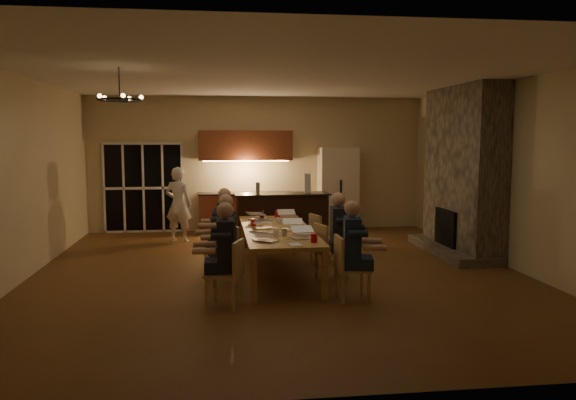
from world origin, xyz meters
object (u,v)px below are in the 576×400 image
at_px(person_right_near, 352,251).
at_px(chandelier, 120,100).
at_px(bar_bottle, 258,188).
at_px(plate_near, 302,234).
at_px(person_left_far, 225,228).
at_px(can_cola, 262,215).
at_px(chair_left_near, 224,273).
at_px(chair_left_far, 220,242).
at_px(plate_left, 261,238).
at_px(chair_left_mid, 221,255).
at_px(redcup_near, 314,238).
at_px(can_silver, 284,232).
at_px(laptop_a, 266,233).
at_px(laptop_d, 293,223).
at_px(mug_back, 256,219).
at_px(redcup_far, 277,214).
at_px(laptop_c, 262,221).
at_px(bar_blender, 308,183).
at_px(dining_table, 277,252).
at_px(mug_mid, 278,220).
at_px(laptop_b, 304,231).
at_px(laptop_f, 287,213).
at_px(mug_front, 276,232).
at_px(chair_right_mid, 332,251).
at_px(person_left_near, 225,254).
at_px(refrigerator, 338,189).
at_px(bar_island, 282,219).
at_px(chair_right_far, 325,239).
at_px(person_left_mid, 226,239).
at_px(person_right_mid, 338,236).
at_px(redcup_mid, 254,222).
at_px(laptop_e, 258,213).
at_px(standing_person, 178,204).
at_px(chair_right_near, 353,268).

bearing_deg(person_right_near, chandelier, 85.90).
bearing_deg(bar_bottle, plate_near, -81.71).
relative_size(person_left_far, can_cola, 11.50).
xyz_separation_m(chair_left_near, chair_left_far, (-0.03, 2.32, 0.00)).
bearing_deg(person_right_near, bar_bottle, 22.97).
bearing_deg(chandelier, plate_left, -1.18).
relative_size(chair_left_mid, bar_bottle, 3.71).
xyz_separation_m(redcup_near, can_silver, (-0.35, 0.57, 0.00)).
height_order(laptop_a, laptop_d, same).
bearing_deg(mug_back, redcup_far, 52.18).
distance_m(laptop_c, bar_blender, 2.84).
height_order(dining_table, laptop_c, laptop_c).
relative_size(laptop_c, bar_bottle, 1.33).
relative_size(chair_left_far, mug_mid, 8.90).
relative_size(laptop_b, laptop_f, 1.00).
relative_size(laptop_b, mug_front, 3.20).
height_order(chair_right_mid, person_left_near, person_left_near).
bearing_deg(chandelier, laptop_d, 15.45).
bearing_deg(laptop_a, refrigerator, -77.96).
bearing_deg(bar_island, refrigerator, 44.75).
relative_size(refrigerator, can_silver, 16.67).
height_order(chair_right_mid, laptop_f, laptop_f).
relative_size(chandelier, laptop_c, 1.92).
bearing_deg(chair_left_near, chair_right_far, 160.67).
height_order(person_left_mid, redcup_far, person_left_mid).
xyz_separation_m(redcup_far, can_cola, (-0.29, -0.02, 0.00)).
height_order(person_left_far, laptop_f, person_left_far).
height_order(laptop_b, laptop_f, same).
bearing_deg(plate_left, mug_mid, 74.14).
xyz_separation_m(person_left_mid, redcup_near, (1.22, -0.74, 0.12)).
height_order(dining_table, chair_right_far, chair_right_far).
bearing_deg(redcup_far, laptop_a, -100.22).
height_order(chair_right_mid, redcup_near, chair_right_mid).
bearing_deg(refrigerator, bar_bottle, -140.88).
xyz_separation_m(bar_island, person_left_far, (-1.22, -2.02, 0.15)).
height_order(person_left_mid, person_right_mid, same).
bearing_deg(redcup_mid, mug_front, -72.52).
height_order(laptop_a, mug_mid, laptop_a).
bearing_deg(laptop_a, laptop_c, -57.47).
xyz_separation_m(laptop_b, bar_bottle, (-0.42, 3.47, 0.34)).
xyz_separation_m(bar_island, mug_back, (-0.67, -1.81, 0.26)).
bearing_deg(person_left_mid, laptop_f, 132.49).
distance_m(chair_right_far, bar_bottle, 2.28).
xyz_separation_m(laptop_e, mug_mid, (0.31, -0.50, -0.06)).
relative_size(chair_left_near, laptop_a, 2.78).
height_order(standing_person, plate_near, standing_person).
bearing_deg(chair_left_near, chair_right_near, 111.55).
distance_m(chair_right_near, mug_front, 1.45).
relative_size(chair_left_mid, can_cola, 7.42).
xyz_separation_m(chair_right_far, mug_front, (-1.00, -1.21, 0.36)).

